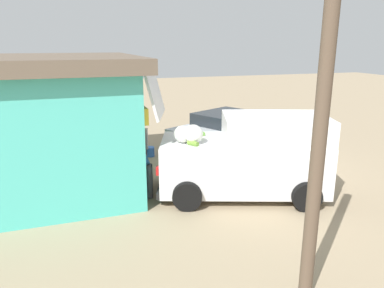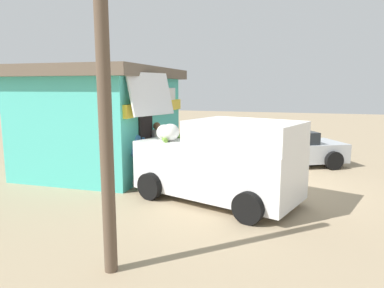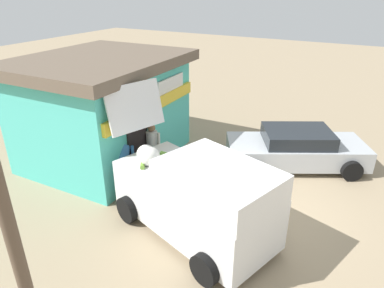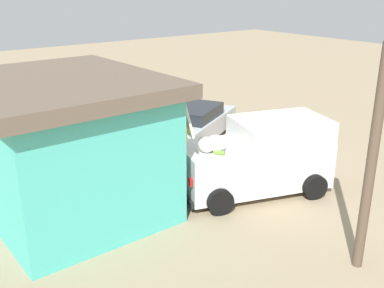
% 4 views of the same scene
% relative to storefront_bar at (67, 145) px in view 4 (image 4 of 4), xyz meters
% --- Properties ---
extents(ground_plane, '(60.00, 60.00, 0.00)m').
position_rel_storefront_bar_xyz_m(ground_plane, '(-0.47, -5.82, -1.74)').
color(ground_plane, '#9E896B').
extents(storefront_bar, '(5.30, 4.41, 3.40)m').
position_rel_storefront_bar_xyz_m(storefront_bar, '(0.00, 0.00, 0.00)').
color(storefront_bar, '#4CC6B7').
rests_on(storefront_bar, ground_plane).
extents(delivery_van, '(3.09, 4.62, 3.18)m').
position_rel_storefront_bar_xyz_m(delivery_van, '(-2.11, -4.52, -0.73)').
color(delivery_van, white).
rests_on(delivery_van, ground_plane).
extents(parked_sedan, '(3.55, 4.63, 1.25)m').
position_rel_storefront_bar_xyz_m(parked_sedan, '(2.38, -5.76, -1.14)').
color(parked_sedan, '#B2B7BC').
rests_on(parked_sedan, ground_plane).
extents(vendor_standing, '(0.34, 0.57, 1.71)m').
position_rel_storefront_bar_xyz_m(vendor_standing, '(-0.34, -2.09, -0.74)').
color(vendor_standing, '#4C4C51').
rests_on(vendor_standing, ground_plane).
extents(customer_bending, '(0.74, 0.66, 1.56)m').
position_rel_storefront_bar_xyz_m(customer_bending, '(-1.50, -1.91, -0.80)').
color(customer_bending, '#4C4C51').
rests_on(customer_bending, ground_plane).
extents(unloaded_banana_pile, '(0.75, 0.81, 0.48)m').
position_rel_storefront_bar_xyz_m(unloaded_banana_pile, '(-1.03, -1.35, -1.51)').
color(unloaded_banana_pile, silver).
rests_on(unloaded_banana_pile, ground_plane).
extents(paint_bucket, '(0.34, 0.34, 0.32)m').
position_rel_storefront_bar_xyz_m(paint_bucket, '(1.84, -2.83, -1.58)').
color(paint_bucket, blue).
rests_on(paint_bucket, ground_plane).
extents(utility_pole, '(0.20, 0.20, 4.54)m').
position_rel_storefront_bar_xyz_m(utility_pole, '(-5.89, -3.65, 0.53)').
color(utility_pole, brown).
rests_on(utility_pole, ground_plane).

